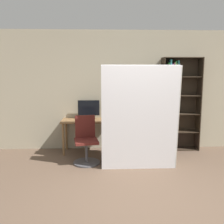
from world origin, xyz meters
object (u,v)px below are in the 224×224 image
Objects in this scene: monitor at (89,109)px; mattress_near at (140,118)px; bookshelf at (175,106)px; mattress_far at (137,115)px; office_chair at (86,144)px.

monitor is 1.51m from mattress_near.
mattress_far is at bearing -140.34° from bookshelf.
mattress_near is (0.98, -1.15, 0.00)m from monitor.
bookshelf is at bearing 22.44° from office_chair.
mattress_near reaches higher than monitor.
monitor is at bearing 130.55° from mattress_near.
office_chair is 1.16m from mattress_far.
office_chair is at bearing 161.33° from mattress_near.
bookshelf reaches higher than mattress_far.
office_chair is at bearing -157.56° from bookshelf.
mattress_near reaches higher than office_chair.
monitor is 1.96m from bookshelf.
bookshelf is 1.52m from mattress_near.
mattress_far is (0.00, 0.35, -0.00)m from mattress_near.
bookshelf is at bearing 0.20° from monitor.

